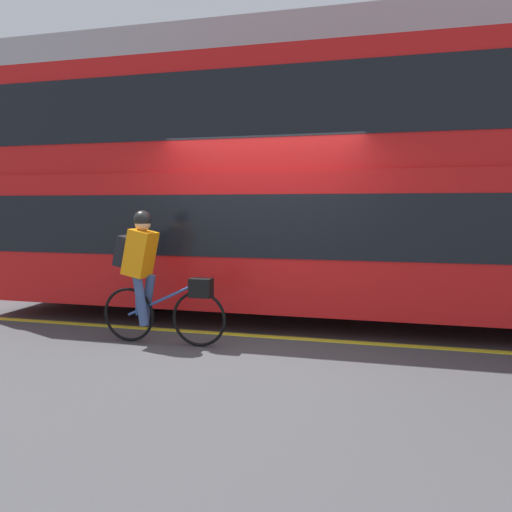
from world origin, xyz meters
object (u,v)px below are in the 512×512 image
(bus, at_px, (396,181))
(street_sign_post, at_px, (126,210))
(cyclist_on_bike, at_px, (149,272))
(trash_bin, at_px, (402,256))

(bus, relative_size, street_sign_post, 4.73)
(bus, height_order, cyclist_on_bike, bus)
(bus, xyz_separation_m, street_sign_post, (-6.07, 3.54, -0.44))
(bus, distance_m, trash_bin, 3.82)
(cyclist_on_bike, xyz_separation_m, street_sign_post, (-3.24, 5.35, 0.68))
(trash_bin, height_order, street_sign_post, street_sign_post)
(street_sign_post, bearing_deg, cyclist_on_bike, -58.77)
(cyclist_on_bike, distance_m, trash_bin, 6.17)
(bus, bearing_deg, cyclist_on_bike, -147.55)
(trash_bin, bearing_deg, cyclist_on_bike, -119.82)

